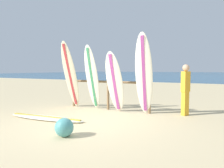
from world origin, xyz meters
TOP-DOWN VIEW (x-y plane):
  - ground_plane at (0.00, 0.00)m, footprint 120.00×120.00m
  - ocean_water at (0.00, 58.00)m, footprint 120.00×80.00m
  - surfboard_rack at (-0.34, 2.06)m, footprint 3.09×0.09m
  - surfboard_leaning_far_left at (-1.67, 1.66)m, footprint 0.55×0.91m
  - surfboard_leaning_left at (-0.82, 1.79)m, footprint 0.50×0.74m
  - surfboard_leaning_center_left at (0.13, 1.63)m, footprint 0.57×0.74m
  - surfboard_leaning_center at (1.09, 1.69)m, footprint 0.63×0.87m
  - surfboard_lying_on_sand at (-1.25, -0.01)m, footprint 2.53×0.71m
  - beachgoer_standing at (2.21, 2.28)m, footprint 0.26×0.30m
  - small_boat_offshore at (-8.00, 28.77)m, footprint 1.97×2.01m
  - beach_ball at (0.28, -1.02)m, footprint 0.39×0.39m

SIDE VIEW (x-z plane):
  - ground_plane at x=0.00m, z-range 0.00..0.00m
  - ocean_water at x=0.00m, z-range 0.00..0.01m
  - surfboard_lying_on_sand at x=-1.25m, z-range -0.01..0.08m
  - beach_ball at x=0.28m, z-range 0.00..0.39m
  - small_boat_offshore at x=-8.00m, z-range -0.10..0.61m
  - surfboard_rack at x=-0.34m, z-range 0.17..1.30m
  - beachgoer_standing at x=2.21m, z-range 0.08..1.64m
  - surfboard_leaning_center_left at x=0.13m, z-range 0.00..1.97m
  - surfboard_leaning_left at x=-0.82m, z-range 0.00..2.23m
  - surfboard_leaning_far_left at x=-1.67m, z-range 0.00..2.39m
  - surfboard_leaning_center at x=1.09m, z-range 0.00..2.48m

